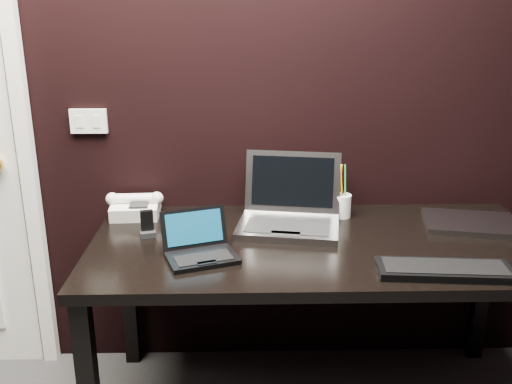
{
  "coord_description": "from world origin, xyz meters",
  "views": [
    {
      "loc": [
        0.02,
        -0.55,
        1.57
      ],
      "look_at": [
        0.06,
        1.35,
        0.95
      ],
      "focal_mm": 40.0,
      "sensor_mm": 36.0,
      "label": 1
    }
  ],
  "objects_px": {
    "silver_laptop": "(289,214)",
    "closed_laptop": "(470,223)",
    "pen_cup": "(342,205)",
    "desk_phone": "(136,207)",
    "ext_keyboard": "(444,270)",
    "netbook": "(200,249)",
    "mobile_phone": "(147,226)",
    "desk": "(319,260)"
  },
  "relations": [
    {
      "from": "silver_laptop",
      "to": "closed_laptop",
      "type": "distance_m",
      "value": 0.72
    },
    {
      "from": "silver_laptop",
      "to": "pen_cup",
      "type": "distance_m",
      "value": 0.25
    },
    {
      "from": "desk_phone",
      "to": "ext_keyboard",
      "type": "bearing_deg",
      "value": -26.96
    },
    {
      "from": "pen_cup",
      "to": "ext_keyboard",
      "type": "bearing_deg",
      "value": -65.08
    },
    {
      "from": "netbook",
      "to": "desk_phone",
      "type": "xyz_separation_m",
      "value": [
        -0.29,
        0.41,
        0.01
      ]
    },
    {
      "from": "closed_laptop",
      "to": "desk_phone",
      "type": "relative_size",
      "value": 1.68
    },
    {
      "from": "netbook",
      "to": "closed_laptop",
      "type": "xyz_separation_m",
      "value": [
        1.05,
        0.27,
        -0.02
      ]
    },
    {
      "from": "silver_laptop",
      "to": "mobile_phone",
      "type": "xyz_separation_m",
      "value": [
        -0.55,
        -0.09,
        -0.01
      ]
    },
    {
      "from": "netbook",
      "to": "desk",
      "type": "bearing_deg",
      "value": 17.02
    },
    {
      "from": "mobile_phone",
      "to": "pen_cup",
      "type": "relative_size",
      "value": 0.44
    },
    {
      "from": "desk",
      "to": "desk_phone",
      "type": "height_order",
      "value": "desk_phone"
    },
    {
      "from": "desk_phone",
      "to": "mobile_phone",
      "type": "distance_m",
      "value": 0.23
    },
    {
      "from": "mobile_phone",
      "to": "closed_laptop",
      "type": "bearing_deg",
      "value": 3.04
    },
    {
      "from": "netbook",
      "to": "pen_cup",
      "type": "distance_m",
      "value": 0.68
    },
    {
      "from": "desk",
      "to": "pen_cup",
      "type": "distance_m",
      "value": 0.31
    },
    {
      "from": "desk",
      "to": "netbook",
      "type": "height_order",
      "value": "netbook"
    },
    {
      "from": "closed_laptop",
      "to": "silver_laptop",
      "type": "bearing_deg",
      "value": 178.45
    },
    {
      "from": "closed_laptop",
      "to": "mobile_phone",
      "type": "xyz_separation_m",
      "value": [
        -1.26,
        -0.07,
        0.03
      ]
    },
    {
      "from": "silver_laptop",
      "to": "mobile_phone",
      "type": "bearing_deg",
      "value": -170.98
    },
    {
      "from": "desk_phone",
      "to": "pen_cup",
      "type": "distance_m",
      "value": 0.85
    },
    {
      "from": "desk",
      "to": "mobile_phone",
      "type": "xyz_separation_m",
      "value": [
        -0.65,
        0.07,
        0.12
      ]
    },
    {
      "from": "desk",
      "to": "desk_phone",
      "type": "bearing_deg",
      "value": 159.05
    },
    {
      "from": "desk",
      "to": "netbook",
      "type": "distance_m",
      "value": 0.47
    },
    {
      "from": "ext_keyboard",
      "to": "silver_laptop",
      "type": "bearing_deg",
      "value": 137.51
    },
    {
      "from": "silver_laptop",
      "to": "desk_phone",
      "type": "distance_m",
      "value": 0.64
    },
    {
      "from": "netbook",
      "to": "mobile_phone",
      "type": "xyz_separation_m",
      "value": [
        -0.21,
        0.2,
        0.01
      ]
    },
    {
      "from": "ext_keyboard",
      "to": "pen_cup",
      "type": "distance_m",
      "value": 0.59
    },
    {
      "from": "netbook",
      "to": "ext_keyboard",
      "type": "xyz_separation_m",
      "value": [
        0.81,
        -0.15,
        -0.02
      ]
    },
    {
      "from": "desk_phone",
      "to": "mobile_phone",
      "type": "height_order",
      "value": "desk_phone"
    },
    {
      "from": "pen_cup",
      "to": "desk_phone",
      "type": "bearing_deg",
      "value": 178.35
    },
    {
      "from": "silver_laptop",
      "to": "pen_cup",
      "type": "height_order",
      "value": "silver_laptop"
    },
    {
      "from": "mobile_phone",
      "to": "pen_cup",
      "type": "height_order",
      "value": "pen_cup"
    },
    {
      "from": "netbook",
      "to": "mobile_phone",
      "type": "relative_size",
      "value": 2.9
    },
    {
      "from": "ext_keyboard",
      "to": "desk_phone",
      "type": "relative_size",
      "value": 1.88
    },
    {
      "from": "desk",
      "to": "mobile_phone",
      "type": "height_order",
      "value": "mobile_phone"
    },
    {
      "from": "closed_laptop",
      "to": "desk_phone",
      "type": "xyz_separation_m",
      "value": [
        -1.35,
        0.15,
        0.03
      ]
    },
    {
      "from": "ext_keyboard",
      "to": "desk",
      "type": "bearing_deg",
      "value": 142.95
    },
    {
      "from": "desk",
      "to": "silver_laptop",
      "type": "xyz_separation_m",
      "value": [
        -0.1,
        0.15,
        0.13
      ]
    },
    {
      "from": "ext_keyboard",
      "to": "mobile_phone",
      "type": "xyz_separation_m",
      "value": [
        -1.02,
        0.35,
        0.02
      ]
    },
    {
      "from": "mobile_phone",
      "to": "desk",
      "type": "bearing_deg",
      "value": -5.85
    },
    {
      "from": "netbook",
      "to": "pen_cup",
      "type": "xyz_separation_m",
      "value": [
        0.56,
        0.39,
        0.02
      ]
    },
    {
      "from": "desk",
      "to": "netbook",
      "type": "relative_size",
      "value": 5.87
    }
  ]
}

